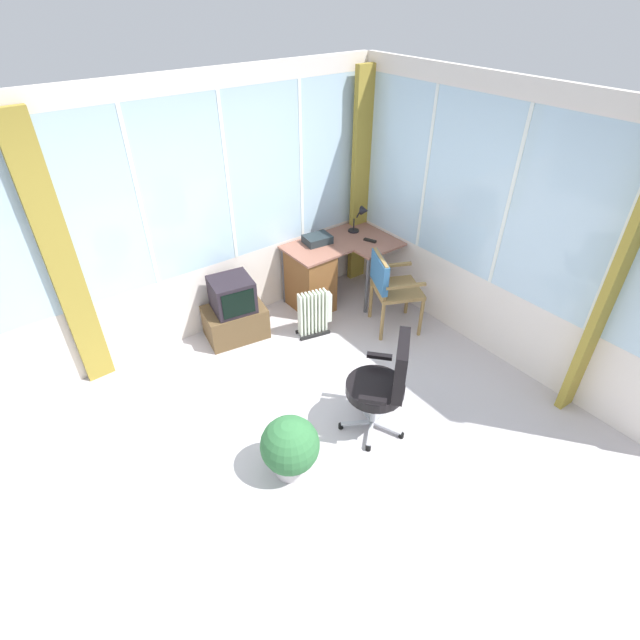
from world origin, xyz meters
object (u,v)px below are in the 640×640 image
at_px(desk_lamp, 362,215).
at_px(tv_on_stand, 234,312).
at_px(tv_remote, 370,240).
at_px(space_heater, 315,313).
at_px(wooden_armchair, 388,282).
at_px(paper_tray, 317,239).
at_px(desk, 314,276).
at_px(office_chair, 385,381).
at_px(potted_plant, 290,447).

distance_m(desk_lamp, tv_on_stand, 1.90).
height_order(tv_remote, space_heater, tv_remote).
bearing_deg(space_heater, wooden_armchair, -29.00).
height_order(wooden_armchair, tv_on_stand, wooden_armchair).
height_order(paper_tray, space_heater, paper_tray).
distance_m(desk, desk_lamp, 0.92).
relative_size(wooden_armchair, tv_on_stand, 1.26).
xyz_separation_m(tv_remote, wooden_armchair, (-0.27, -0.61, -0.17)).
bearing_deg(office_chair, desk, 70.54).
height_order(desk, wooden_armchair, wooden_armchair).
xyz_separation_m(desk, desk_lamp, (0.74, 0.03, 0.55)).
bearing_deg(desk_lamp, tv_remote, -109.59).
distance_m(tv_on_stand, space_heater, 0.87).
xyz_separation_m(desk, office_chair, (-0.68, -1.92, 0.15)).
bearing_deg(potted_plant, wooden_armchair, 26.78).
xyz_separation_m(desk_lamp, tv_on_stand, (-1.78, -0.00, -0.64)).
distance_m(desk_lamp, tv_remote, 0.34).
xyz_separation_m(desk_lamp, potted_plant, (-2.31, -1.85, -0.67)).
xyz_separation_m(desk, paper_tray, (0.13, 0.10, 0.39)).
bearing_deg(space_heater, desk, 55.02).
distance_m(wooden_armchair, potted_plant, 2.20).
distance_m(desk, space_heater, 0.58).
bearing_deg(desk, space_heater, -124.98).
relative_size(tv_remote, paper_tray, 0.50).
xyz_separation_m(desk, wooden_armchair, (0.37, -0.84, 0.19)).
bearing_deg(desk_lamp, tv_on_stand, -179.85).
height_order(tv_remote, tv_on_stand, tv_remote).
bearing_deg(tv_on_stand, space_heater, -33.76).
bearing_deg(paper_tray, office_chair, -111.83).
relative_size(tv_remote, wooden_armchair, 0.16).
height_order(tv_remote, wooden_armchair, wooden_armchair).
distance_m(desk, office_chair, 2.04).
height_order(desk_lamp, office_chair, desk_lamp).
height_order(wooden_armchair, potted_plant, wooden_armchair).
relative_size(tv_remote, potted_plant, 0.28).
bearing_deg(tv_remote, desk_lamp, 48.67).
height_order(office_chair, tv_on_stand, office_chair).
relative_size(desk, wooden_armchair, 1.35).
height_order(desk, space_heater, desk).
bearing_deg(space_heater, office_chair, -103.71).
relative_size(wooden_armchair, office_chair, 0.93).
distance_m(desk_lamp, potted_plant, 3.04).
bearing_deg(tv_remote, potted_plant, -166.13).
xyz_separation_m(paper_tray, office_chair, (-0.81, -2.02, -0.24)).
xyz_separation_m(wooden_armchair, potted_plant, (-1.94, -0.98, -0.30)).
height_order(wooden_armchair, space_heater, wooden_armchair).
distance_m(tv_remote, tv_on_stand, 1.77).
bearing_deg(desk_lamp, space_heater, -155.16).
bearing_deg(desk_lamp, paper_tray, 173.00).
relative_size(paper_tray, office_chair, 0.31).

